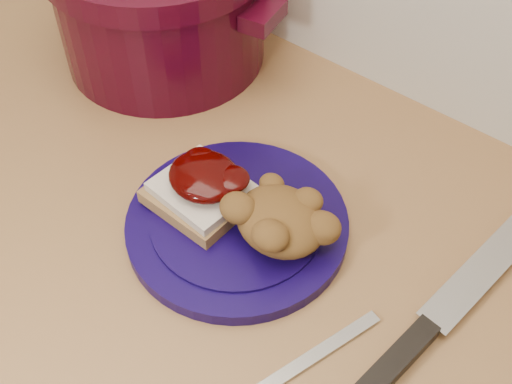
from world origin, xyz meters
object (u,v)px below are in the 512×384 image
Objects in this scene: dutch_oven at (161,1)px; plate at (237,224)px; chef_knife at (420,336)px; butter_knife at (307,360)px.

plate is at bearing -32.39° from dutch_oven.
chef_knife is (0.22, 0.00, 0.00)m from plate.
dutch_oven is at bearing 77.46° from chef_knife.
dutch_oven is at bearing 147.61° from plate.
dutch_oven reaches higher than plate.
plate reaches higher than butter_knife.
chef_knife reaches higher than plate.
chef_knife is at bearing -19.05° from dutch_oven.
plate is 0.69× the size of dutch_oven.
chef_knife is 0.91× the size of dutch_oven.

